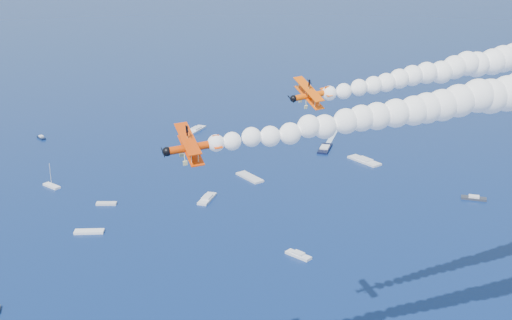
{
  "coord_description": "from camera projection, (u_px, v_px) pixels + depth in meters",
  "views": [
    {
      "loc": [
        0.83,
        -77.26,
        82.0
      ],
      "look_at": [
        -4.25,
        10.59,
        50.56
      ],
      "focal_mm": 46.2,
      "sensor_mm": 36.0,
      "label": 1
    }
  ],
  "objects": [
    {
      "name": "boat_wakes",
      "position": [
        472.0,
        141.0,
        265.2
      ],
      "size": [
        128.16,
        53.38,
        0.04
      ],
      "color": "white",
      "rests_on": "ground"
    },
    {
      "name": "biplane_trail",
      "position": [
        192.0,
        147.0,
        84.46
      ],
      "size": [
        10.21,
        11.55,
        7.27
      ],
      "primitive_type": null,
      "rotation": [
        -0.21,
        0.07,
        3.51
      ],
      "color": "#E13C04"
    },
    {
      "name": "biplane_lead",
      "position": [
        311.0,
        95.0,
        98.38
      ],
      "size": [
        9.44,
        10.41,
        6.85
      ],
      "primitive_type": null,
      "rotation": [
        -0.31,
        0.07,
        3.61
      ],
      "color": "#FF5605"
    },
    {
      "name": "smoke_trail_lead",
      "position": [
        485.0,
        61.0,
        109.97
      ],
      "size": [
        68.42,
        56.98,
        11.47
      ],
      "primitive_type": null,
      "rotation": [
        0.0,
        0.0,
        3.61
      ],
      "color": "white"
    },
    {
      "name": "smoke_trail_trail",
      "position": [
        420.0,
        108.0,
        92.96
      ],
      "size": [
        68.08,
        48.11,
        11.47
      ],
      "primitive_type": null,
      "rotation": [
        0.0,
        0.0,
        3.51
      ],
      "color": "white"
    },
    {
      "name": "spectator_boats",
      "position": [
        273.0,
        191.0,
        214.65
      ],
      "size": [
        218.2,
        163.39,
        0.7
      ],
      "color": "black",
      "rests_on": "ground"
    }
  ]
}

